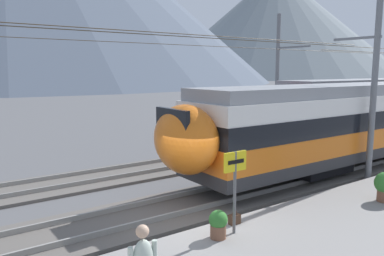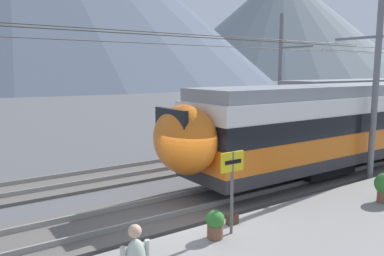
# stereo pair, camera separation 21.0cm
# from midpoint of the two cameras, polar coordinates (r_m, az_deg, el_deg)

# --- Properties ---
(ground_plane) EXTENTS (400.00, 400.00, 0.00)m
(ground_plane) POSITION_cam_midpoint_polar(r_m,az_deg,el_deg) (11.49, -0.29, -14.34)
(ground_plane) COLOR #565659
(track_near) EXTENTS (120.00, 3.00, 0.28)m
(track_near) POSITION_cam_midpoint_polar(r_m,az_deg,el_deg) (12.48, -3.71, -12.11)
(track_near) COLOR #5B5651
(track_near) RESTS_ON ground
(track_far) EXTENTS (120.00, 3.00, 0.28)m
(track_far) POSITION_cam_midpoint_polar(r_m,az_deg,el_deg) (16.60, -12.29, -7.01)
(track_far) COLOR #5B5651
(track_far) RESTS_ON ground
(catenary_mast_mid) EXTENTS (45.94, 2.05, 7.61)m
(catenary_mast_mid) POSITION_cam_midpoint_polar(r_m,az_deg,el_deg) (16.77, 25.50, 6.06)
(catenary_mast_mid) COLOR slate
(catenary_mast_mid) RESTS_ON ground
(catenary_mast_far_side) EXTENTS (45.94, 2.60, 7.96)m
(catenary_mast_far_side) POSITION_cam_midpoint_polar(r_m,az_deg,el_deg) (25.25, 13.41, 7.63)
(catenary_mast_far_side) COLOR slate
(catenary_mast_far_side) RESTS_ON ground
(platform_sign) EXTENTS (0.70, 0.08, 2.14)m
(platform_sign) POSITION_cam_midpoint_polar(r_m,az_deg,el_deg) (9.80, 6.57, -6.78)
(platform_sign) COLOR #59595B
(platform_sign) RESTS_ON platform_slab
(handbag_near_sign) EXTENTS (0.32, 0.18, 0.39)m
(handbag_near_sign) POSITION_cam_midpoint_polar(r_m,az_deg,el_deg) (10.82, 6.54, -13.28)
(handbag_near_sign) COLOR #472D1E
(handbag_near_sign) RESTS_ON platform_slab
(potted_plant_by_shelter) EXTENTS (0.47, 0.47, 0.72)m
(potted_plant_by_shelter) POSITION_cam_midpoint_polar(r_m,az_deg,el_deg) (9.86, 4.07, -13.84)
(potted_plant_by_shelter) COLOR brown
(potted_plant_by_shelter) RESTS_ON platform_slab
(mountain_right_ridge) EXTENTS (143.34, 143.34, 60.71)m
(mountain_right_ridge) POSITION_cam_midpoint_polar(r_m,az_deg,el_deg) (235.96, 13.03, 14.65)
(mountain_right_ridge) COLOR slate
(mountain_right_ridge) RESTS_ON ground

